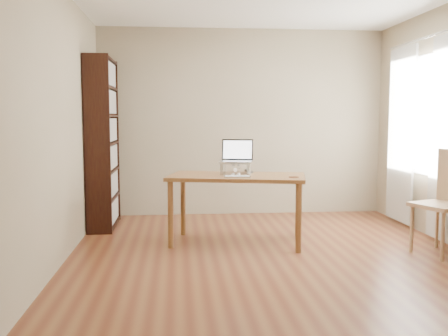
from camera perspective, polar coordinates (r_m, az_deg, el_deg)
room at (r=4.86m, az=5.88°, el=4.95°), size 4.04×4.54×2.64m
bookshelf at (r=6.38m, az=-13.65°, el=2.75°), size 0.30×0.90×2.10m
curtains at (r=6.24m, az=21.72°, el=3.54°), size 0.03×1.90×2.25m
desk at (r=5.41m, az=1.48°, el=-1.80°), size 1.58×1.04×0.75m
laptop_stand at (r=5.47m, az=1.39°, el=0.15°), size 0.32×0.25×0.13m
laptop at (r=5.52m, az=1.32°, el=1.36°), size 0.40×0.36×0.25m
keyboard at (r=5.18m, az=1.54°, el=-0.99°), size 0.29×0.15×0.02m
coaster at (r=5.24m, az=7.99°, el=-1.03°), size 0.10×0.10×0.01m
cat at (r=5.50m, az=1.58°, el=-0.05°), size 0.24×0.47×0.14m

